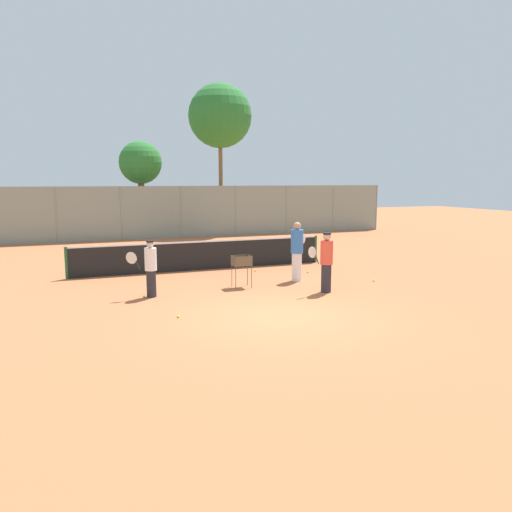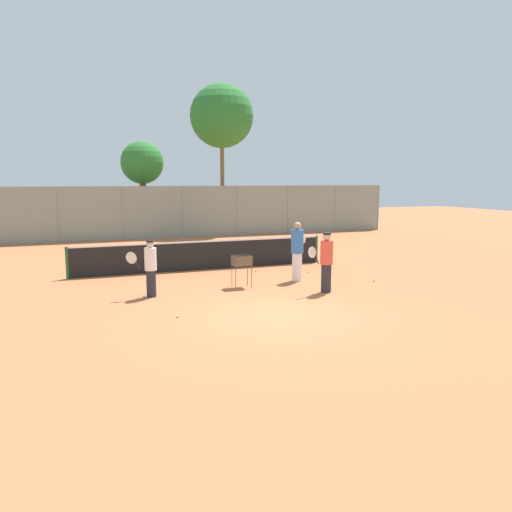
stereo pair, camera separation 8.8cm
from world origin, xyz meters
name	(u,v)px [view 1 (the left image)]	position (x,y,z in m)	size (l,w,h in m)	color
ground_plane	(279,317)	(0.00, 0.00, 0.00)	(80.00, 80.00, 0.00)	#B7663D
tennis_net	(202,255)	(0.00, 6.81, 0.56)	(9.37, 0.10, 1.07)	#26592D
back_fence	(152,213)	(0.00, 17.24, 1.46)	(29.61, 0.08, 2.92)	gray
tree_1	(220,116)	(4.65, 19.23, 7.08)	(3.86, 3.86, 9.04)	brown
tree_2	(140,164)	(-0.20, 19.40, 4.18)	(2.48, 2.48, 5.50)	brown
player_white_outfit	(326,261)	(2.36, 1.93, 0.91)	(0.91, 0.36, 1.75)	#26262D
player_red_cap	(297,251)	(2.31, 3.76, 0.98)	(0.79, 0.71, 1.91)	white
player_yellow_shirt	(150,268)	(-2.49, 3.20, 0.83)	(0.88, 0.33, 1.60)	#26262D
ball_cart	(241,263)	(0.31, 3.48, 0.74)	(0.56, 0.41, 0.97)	brown
tennis_ball_0	(178,316)	(-2.27, 0.80, 0.03)	(0.07, 0.07, 0.07)	#D1E54C
tennis_ball_1	(144,297)	(-2.69, 3.16, 0.03)	(0.07, 0.07, 0.07)	#D1E54C
tennis_ball_2	(374,281)	(4.56, 2.70, 0.03)	(0.07, 0.07, 0.07)	#D1E54C
tennis_ball_3	(255,271)	(1.66, 5.77, 0.03)	(0.07, 0.07, 0.07)	#D1E54C
tennis_ball_4	(308,272)	(3.29, 4.85, 0.03)	(0.07, 0.07, 0.07)	#D1E54C
parked_car	(118,225)	(-1.58, 19.49, 0.66)	(4.20, 1.70, 1.60)	#232328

